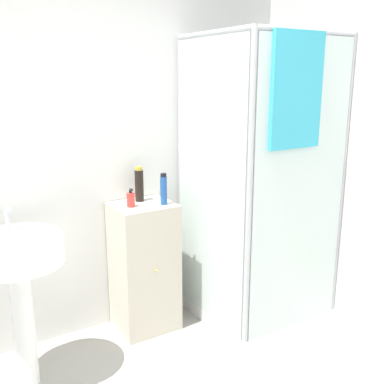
{
  "coord_description": "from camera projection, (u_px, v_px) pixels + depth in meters",
  "views": [
    {
      "loc": [
        -0.77,
        -1.14,
        1.73
      ],
      "look_at": [
        0.65,
        1.16,
        1.04
      ],
      "focal_mm": 42.0,
      "sensor_mm": 36.0,
      "label": 1
    }
  ],
  "objects": [
    {
      "name": "shower_enclosure",
      "position": [
        256.0,
        243.0,
        3.18
      ],
      "size": [
        0.84,
        0.87,
        2.01
      ],
      "color": "white",
      "rests_on": "ground_plane"
    },
    {
      "name": "shampoo_bottle_blue",
      "position": [
        164.0,
        189.0,
        2.96
      ],
      "size": [
        0.05,
        0.05,
        0.21
      ],
      "color": "#1E4C93",
      "rests_on": "vanity_cabinet"
    },
    {
      "name": "wall_back",
      "position": [
        61.0,
        155.0,
        2.85
      ],
      "size": [
        6.4,
        0.06,
        2.5
      ],
      "primitive_type": "cube",
      "color": "white",
      "rests_on": "ground_plane"
    },
    {
      "name": "sink",
      "position": [
        18.0,
        267.0,
        2.45
      ],
      "size": [
        0.51,
        0.51,
        1.03
      ],
      "color": "white",
      "rests_on": "ground_plane"
    },
    {
      "name": "vanity_cabinet",
      "position": [
        144.0,
        267.0,
        3.11
      ],
      "size": [
        0.4,
        0.37,
        0.91
      ],
      "color": "beige",
      "rests_on": "ground_plane"
    },
    {
      "name": "shampoo_bottle_tall_black",
      "position": [
        139.0,
        184.0,
        3.04
      ],
      "size": [
        0.06,
        0.06,
        0.24
      ],
      "color": "black",
      "rests_on": "vanity_cabinet"
    },
    {
      "name": "soap_dispenser",
      "position": [
        131.0,
        200.0,
        2.92
      ],
      "size": [
        0.05,
        0.05,
        0.12
      ],
      "color": "red",
      "rests_on": "vanity_cabinet"
    }
  ]
}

